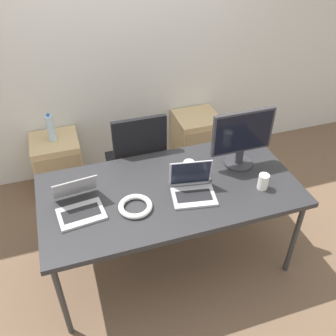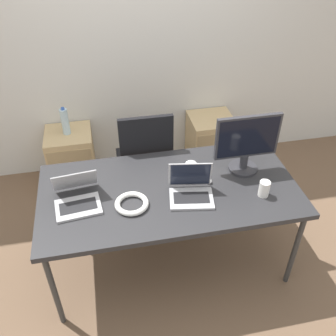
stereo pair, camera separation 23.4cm
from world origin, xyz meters
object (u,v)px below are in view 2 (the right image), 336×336
object	(u,v)px
monitor	(247,143)
coffee_cup_brown	(191,169)
mouse	(209,180)
coffee_cup_white	(264,189)
office_chair	(145,171)
laptop_right	(191,190)
cabinet_left	(72,157)
cabinet_right	(210,142)
laptop_left	(77,198)
cable_coil	(132,204)
water_bottle	(65,121)

from	to	relation	value
monitor	coffee_cup_brown	size ratio (longest dim) A/B	4.56
mouse	coffee_cup_white	world-z (taller)	coffee_cup_white
office_chair	coffee_cup_white	distance (m)	1.24
office_chair	laptop_right	xyz separation A→B (m)	(0.21, -0.82, 0.42)
cabinet_left	monitor	distance (m)	1.89
coffee_cup_white	office_chair	bearing A→B (deg)	127.79
cabinet_right	coffee_cup_brown	bearing A→B (deg)	-115.13
laptop_left	coffee_cup_brown	xyz separation A→B (m)	(0.83, 0.15, 0.01)
office_chair	cabinet_right	distance (m)	0.93
mouse	coffee_cup_white	bearing A→B (deg)	-32.30
cabinet_right	laptop_right	world-z (taller)	laptop_right
monitor	coffee_cup_brown	xyz separation A→B (m)	(-0.41, 0.01, -0.19)
monitor	cable_coil	xyz separation A→B (m)	(-0.88, -0.23, -0.22)
office_chair	cabinet_right	bearing A→B (deg)	32.71
water_bottle	office_chair	bearing A→B (deg)	-36.55
water_bottle	monitor	xyz separation A→B (m)	(1.35, -1.11, 0.30)
cabinet_left	monitor	bearing A→B (deg)	-39.24
cable_coil	water_bottle	bearing A→B (deg)	109.41
cabinet_left	cabinet_right	world-z (taller)	same
office_chair	laptop_right	world-z (taller)	office_chair
coffee_cup_white	cable_coil	size ratio (longest dim) A/B	0.51
office_chair	cabinet_left	bearing A→B (deg)	143.57
water_bottle	monitor	size ratio (longest dim) A/B	0.58
cabinet_left	cable_coil	xyz separation A→B (m)	(0.47, -1.34, 0.50)
laptop_left	coffee_cup_brown	bearing A→B (deg)	10.06
monitor	mouse	bearing A→B (deg)	-161.63
cabinet_right	laptop_left	xyz separation A→B (m)	(-1.34, -1.24, 0.53)
laptop_left	mouse	xyz separation A→B (m)	(0.94, 0.03, -0.03)
cabinet_right	monitor	distance (m)	1.33
laptop_left	coffee_cup_white	world-z (taller)	laptop_left
cabinet_left	coffee_cup_brown	xyz separation A→B (m)	(0.95, -1.09, 0.54)
laptop_right	cable_coil	world-z (taller)	laptop_right
cabinet_right	laptop_right	distance (m)	1.53
cabinet_right	coffee_cup_white	distance (m)	1.52
mouse	laptop_right	bearing A→B (deg)	-144.84
office_chair	laptop_left	distance (m)	1.02
water_bottle	coffee_cup_brown	distance (m)	1.45
mouse	coffee_cup_brown	world-z (taller)	coffee_cup_brown
office_chair	cable_coil	bearing A→B (deg)	-103.77
cabinet_right	coffee_cup_white	world-z (taller)	coffee_cup_white
mouse	coffee_cup_white	size ratio (longest dim) A/B	0.53
monitor	coffee_cup_white	size ratio (longest dim) A/B	4.06
cabinet_right	coffee_cup_brown	size ratio (longest dim) A/B	5.51
office_chair	cable_coil	distance (m)	0.95
cabinet_left	mouse	distance (m)	1.68
coffee_cup_white	monitor	bearing A→B (deg)	96.30
cabinet_right	mouse	size ratio (longest dim) A/B	9.24
laptop_right	cable_coil	xyz separation A→B (m)	(-0.42, -0.02, -0.03)
coffee_cup_brown	cabinet_left	bearing A→B (deg)	130.92
laptop_left	cabinet_right	bearing A→B (deg)	42.70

